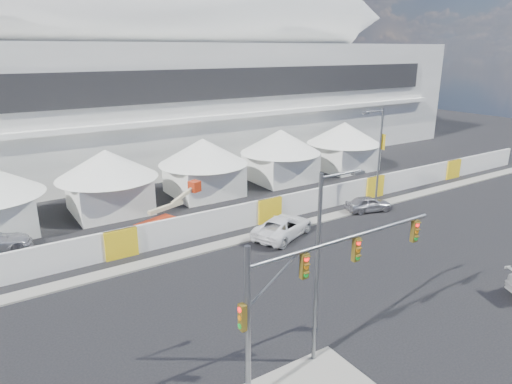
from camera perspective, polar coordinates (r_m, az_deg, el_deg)
ground at (r=23.60m, az=10.00°, el=-17.34°), size 160.00×160.00×0.00m
far_curb at (r=44.77m, az=18.03°, el=-0.71°), size 80.00×1.20×0.12m
stadium at (r=59.82m, az=-11.33°, el=13.39°), size 80.00×24.80×21.98m
tent_row at (r=41.67m, az=-12.15°, el=2.87°), size 53.40×8.40×5.40m
hoarding_fence at (r=36.64m, az=1.61°, el=-2.27°), size 70.00×0.25×2.00m
scaffold_tower at (r=78.09m, az=17.34°, el=11.28°), size 4.40×4.40×12.00m
sedan_silver at (r=40.26m, az=13.88°, el=-1.44°), size 2.64×4.26×1.35m
pickup_curb at (r=33.95m, az=3.39°, el=-4.33°), size 4.59×6.17×1.56m
traffic_mast at (r=18.48m, az=5.12°, el=-13.29°), size 10.09×0.65×6.66m
streetlight_median at (r=19.42m, az=8.23°, el=-8.01°), size 2.37×0.24×8.58m
streetlight_curb at (r=40.50m, az=15.03°, el=4.98°), size 2.56×0.58×8.66m
boom_lift at (r=35.53m, az=-11.50°, el=-3.55°), size 6.39×2.34×3.13m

